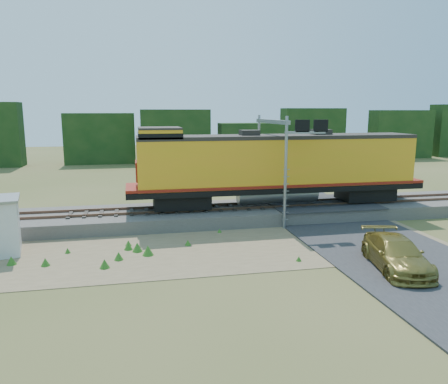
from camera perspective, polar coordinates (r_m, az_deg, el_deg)
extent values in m
plane|color=#475123|center=(22.42, 2.15, -7.41)|extent=(140.00, 140.00, 0.00)
cube|color=slate|center=(27.96, -0.79, -2.91)|extent=(70.00, 5.00, 0.80)
cube|color=brown|center=(27.16, -0.51, -2.27)|extent=(70.00, 0.10, 0.16)
cube|color=brown|center=(28.54, -1.07, -1.64)|extent=(70.00, 0.10, 0.16)
cube|color=#8C7754|center=(22.51, -3.14, -7.30)|extent=(26.00, 8.00, 0.03)
cube|color=#38383A|center=(29.96, 12.47, -1.40)|extent=(7.00, 5.20, 0.06)
cube|color=#38383A|center=(44.92, 4.10, 1.74)|extent=(7.00, 24.00, 0.08)
cube|color=black|center=(59.03, -6.77, 6.94)|extent=(36.00, 3.00, 6.50)
cube|color=black|center=(74.16, 25.96, 6.49)|extent=(50.00, 3.00, 6.00)
cube|color=black|center=(27.41, -5.57, -1.10)|extent=(3.48, 2.22, 0.87)
cube|color=black|center=(31.30, 17.91, -0.11)|extent=(3.48, 2.22, 0.87)
cube|color=black|center=(28.63, 6.99, 0.61)|extent=(19.31, 2.90, 0.35)
cylinder|color=gray|center=(28.71, 6.97, -0.30)|extent=(5.31, 1.16, 1.16)
cube|color=orange|center=(28.39, 7.07, 3.93)|extent=(17.86, 2.80, 2.99)
cube|color=maroon|center=(28.58, 7.00, 1.18)|extent=(19.31, 2.94, 0.17)
cube|color=#28231E|center=(28.25, 7.14, 7.18)|extent=(17.86, 2.85, 0.23)
cube|color=orange|center=(26.78, -8.42, 7.44)|extent=(2.51, 2.80, 0.68)
cube|color=#28231E|center=(26.76, -8.44, 8.25)|extent=(2.51, 2.85, 0.12)
cube|color=black|center=(26.78, -8.42, 7.34)|extent=(2.56, 2.85, 0.34)
cube|color=maroon|center=(26.93, -11.37, 2.72)|extent=(0.10, 1.93, 1.16)
cube|color=#28231E|center=(27.68, 3.33, 7.63)|extent=(1.16, 0.97, 0.43)
cube|color=#28231E|center=(29.30, 12.56, 7.56)|extent=(1.16, 0.97, 0.43)
cylinder|color=gray|center=(25.66, 8.03, 2.40)|extent=(0.17, 0.17, 6.63)
cylinder|color=gray|center=(30.94, 4.54, 3.85)|extent=(0.17, 0.17, 6.63)
cube|color=gray|center=(28.06, 6.24, 9.15)|extent=(0.24, 6.20, 0.24)
cube|color=gray|center=(25.84, 10.56, 7.65)|extent=(2.46, 0.14, 0.14)
cube|color=black|center=(25.75, 10.20, 8.50)|extent=(0.85, 0.14, 0.71)
cube|color=black|center=(26.20, 12.53, 8.45)|extent=(0.85, 0.14, 0.71)
imported|color=olive|center=(20.84, 21.57, -7.53)|extent=(2.92, 5.17, 1.41)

